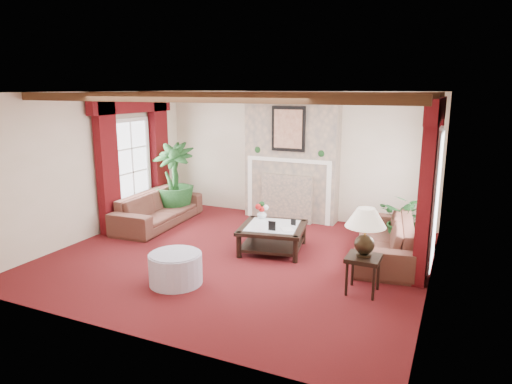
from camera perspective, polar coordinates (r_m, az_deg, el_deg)
The scene contains 23 objects.
floor at distance 7.74m, azimuth -2.26°, elevation -8.05°, with size 6.00×6.00×0.00m, color #450C0F.
ceiling at distance 7.23m, azimuth -2.45°, elevation 12.36°, with size 6.00×6.00×0.00m, color white.
back_wall at distance 9.87m, azimuth 4.87°, elevation 4.59°, with size 6.00×0.02×2.70m, color beige.
left_wall at distance 9.10m, azimuth -19.50°, elevation 3.20°, with size 0.02×5.50×2.70m, color beige.
right_wall at distance 6.61m, azimuth 21.56°, elevation -0.38°, with size 0.02×5.50×2.70m, color beige.
ceiling_beams at distance 7.23m, azimuth -2.44°, elevation 11.89°, with size 6.00×3.00×0.12m, color #3A1F12, non-canonical shape.
fireplace at distance 9.58m, azimuth 4.62°, elevation 12.45°, with size 2.00×0.52×2.70m, color tan, non-canonical shape.
french_door_left at distance 9.74m, azimuth -15.62°, elevation 8.68°, with size 0.10×1.10×2.16m, color white, non-canonical shape.
french_door_right at distance 7.49m, azimuth 22.27°, elevation 7.08°, with size 0.10×1.10×2.16m, color white, non-canonical shape.
curtains_left at distance 9.65m, azimuth -15.27°, elevation 11.16°, with size 0.20×2.40×2.55m, color #45090B, non-canonical shape.
curtains_right at distance 7.47m, azimuth 21.70°, elevation 10.35°, with size 0.20×2.40×2.55m, color #45090B, non-canonical shape.
sofa_left at distance 9.60m, azimuth -12.14°, elevation -1.43°, with size 0.81×2.30×0.88m, color black.
sofa_right at distance 7.87m, azimuth 15.80°, elevation -4.80°, with size 0.98×2.32×0.88m, color black.
potted_palm at distance 10.19m, azimuth -10.17°, elevation -0.45°, with size 1.21×1.76×0.90m, color black.
small_plant at distance 8.49m, azimuth 18.23°, elevation -4.09°, with size 1.14×1.20×0.76m, color black.
coffee_table at distance 7.95m, azimuth 2.08°, elevation -5.78°, with size 1.09×1.09×0.44m, color black, non-canonical shape.
side_table at distance 6.52m, azimuth 13.20°, elevation -10.00°, with size 0.45×0.45×0.53m, color black, non-canonical shape.
ottoman at distance 6.75m, azimuth -10.02°, elevation -9.42°, with size 0.77×0.77×0.45m, color #A197AC.
table_lamp at distance 6.31m, azimuth 13.48°, elevation -4.86°, with size 0.55×0.55×0.70m, color black, non-canonical shape.
flower_vase at distance 8.28m, azimuth 0.73°, elevation -2.76°, with size 0.18×0.19×0.18m, color silver.
book at distance 7.59m, azimuth 3.28°, elevation -3.90°, with size 0.17×0.13×0.26m, color black.
photo_frame_a at distance 7.58m, azimuth 2.01°, elevation -4.28°, with size 0.13×0.02×0.17m, color black, non-canonical shape.
photo_frame_b at distance 7.89m, azimuth 4.69°, elevation -3.81°, with size 0.09×0.02×0.12m, color black, non-canonical shape.
Camera 1 is at (3.26, -6.45, 2.76)m, focal length 32.00 mm.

